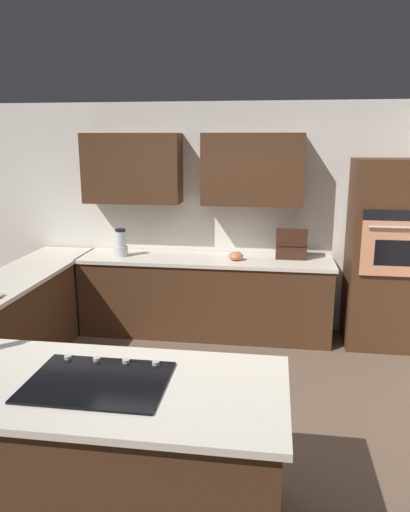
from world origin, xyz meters
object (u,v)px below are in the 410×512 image
Objects in this scene: cooktop at (98,381)px; spice_rack at (291,244)px; wall_oven at (387,255)px; mixing_bowl at (236,256)px; blender at (121,245)px.

spice_rack is (-1.13, -2.97, 0.16)m from cooktop.
wall_oven is 1.01m from spice_rack.
cooktop is at bearing 69.26° from spice_rack.
spice_rack is (1.00, -0.08, 0.07)m from wall_oven.
mixing_bowl is (-0.53, -2.84, 0.04)m from cooktop.
spice_rack is at bearing -4.82° from wall_oven.
blender reaches higher than mixing_bowl.
wall_oven is at bearing -178.41° from mixing_bowl.
wall_oven is at bearing -126.35° from cooktop.
wall_oven is 12.10× the size of mixing_bowl.
cooktop is 2.26× the size of spice_rack.
spice_rack reaches higher than cooktop.
spice_rack reaches higher than mixing_bowl.
mixing_bowl reaches higher than cooktop.
wall_oven is 2.63× the size of cooktop.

